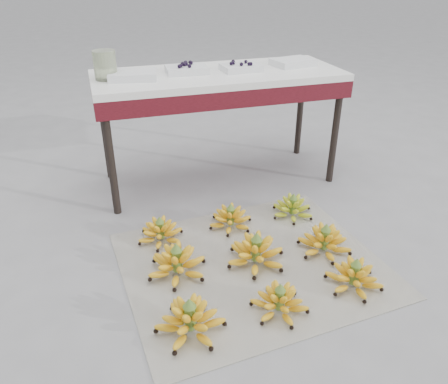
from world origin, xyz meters
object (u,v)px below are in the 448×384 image
object	(u,v)px
bunch_mid_right	(324,242)
bunch_back_center	(231,219)
bunch_front_right	(354,277)
vendor_table	(218,85)
newspaper_mat	(252,264)
tray_left	(187,69)
tray_right	(241,67)
bunch_back_right	(293,208)
tray_far_left	(133,75)
bunch_front_center	(279,302)
bunch_mid_left	(177,263)
tray_far_right	(293,62)
bunch_front_left	(190,320)
bunch_mid_center	(256,253)
glass_jar	(105,65)
bunch_back_left	(161,232)

from	to	relation	value
bunch_mid_right	bunch_back_center	bearing A→B (deg)	123.65
bunch_front_right	vendor_table	bearing A→B (deg)	95.49
newspaper_mat	tray_left	world-z (taller)	tray_left
bunch_front_right	tray_right	world-z (taller)	tray_right
bunch_back_right	tray_far_left	bearing A→B (deg)	136.82
bunch_front_center	bunch_mid_left	world-z (taller)	bunch_mid_left
bunch_back_right	tray_far_right	world-z (taller)	tray_far_right
newspaper_mat	tray_far_right	bearing A→B (deg)	57.59
bunch_mid_left	bunch_mid_right	bearing A→B (deg)	-6.70
bunch_front_center	bunch_mid_left	xyz separation A→B (m)	(-0.37, 0.38, 0.01)
vendor_table	tray_left	world-z (taller)	tray_left
bunch_mid_left	bunch_mid_right	world-z (taller)	bunch_mid_left
bunch_front_left	tray_right	bearing A→B (deg)	80.85
bunch_front_right	bunch_mid_left	world-z (taller)	bunch_mid_left
bunch_front_left	newspaper_mat	bearing A→B (deg)	58.51
bunch_mid_center	glass_jar	world-z (taller)	glass_jar
newspaper_mat	bunch_front_center	xyz separation A→B (m)	(-0.00, -0.34, 0.05)
bunch_back_right	tray_far_right	size ratio (longest dim) A/B	0.93
bunch_back_right	tray_far_right	xyz separation A→B (m)	(0.25, 0.64, 0.70)
bunch_back_center	tray_far_right	size ratio (longest dim) A/B	1.07
newspaper_mat	tray_far_left	size ratio (longest dim) A/B	4.18
bunch_front_center	glass_jar	size ratio (longest dim) A/B	1.90
newspaper_mat	tray_far_right	size ratio (longest dim) A/B	4.28
bunch_back_center	bunch_back_right	xyz separation A→B (m)	(0.39, 0.00, -0.00)
bunch_front_right	bunch_back_right	bearing A→B (deg)	83.52
bunch_back_right	tray_right	size ratio (longest dim) A/B	1.11
bunch_mid_right	bunch_back_center	world-z (taller)	bunch_mid_right
bunch_mid_right	tray_left	distance (m)	1.32
bunch_back_right	vendor_table	bearing A→B (deg)	107.10
bunch_back_left	bunch_mid_right	bearing A→B (deg)	-10.58
bunch_back_left	bunch_back_center	bearing A→B (deg)	15.82
bunch_front_left	bunch_back_left	distance (m)	0.68
bunch_back_center	glass_jar	xyz separation A→B (m)	(-0.55, 0.63, 0.76)
newspaper_mat	bunch_mid_right	bearing A→B (deg)	-1.12
bunch_front_left	bunch_mid_right	distance (m)	0.86
bunch_mid_center	bunch_front_center	bearing A→B (deg)	-90.47
bunch_mid_right	tray_right	bearing A→B (deg)	84.61
bunch_front_right	bunch_mid_center	world-z (taller)	bunch_mid_center
bunch_back_left	tray_far_right	world-z (taller)	tray_far_right
bunch_front_center	bunch_back_right	size ratio (longest dim) A/B	1.13
bunch_front_left	glass_jar	bearing A→B (deg)	114.19
bunch_mid_right	glass_jar	bearing A→B (deg)	120.30
vendor_table	glass_jar	world-z (taller)	glass_jar
bunch_mid_left	bunch_mid_right	distance (m)	0.77
bunch_front_right	bunch_mid_center	size ratio (longest dim) A/B	0.91
bunch_mid_center	bunch_back_left	world-z (taller)	bunch_mid_center
bunch_front_center	tray_far_right	size ratio (longest dim) A/B	1.06
bunch_back_left	tray_right	distance (m)	1.15
bunch_mid_right	tray_far_right	world-z (taller)	tray_far_right
newspaper_mat	glass_jar	xyz separation A→B (m)	(-0.55, 0.99, 0.82)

